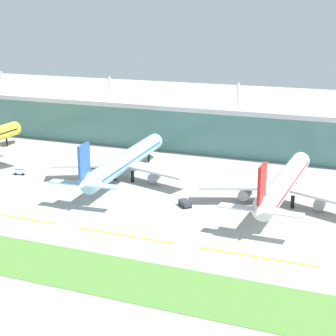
{
  "coord_description": "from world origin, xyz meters",
  "views": [
    {
      "loc": [
        57.77,
        -116.81,
        54.33
      ],
      "look_at": [
        -6.92,
        39.68,
        7.0
      ],
      "focal_mm": 60.16,
      "sensor_mm": 36.0,
      "label": 1
    }
  ],
  "objects": [
    {
      "name": "terminal_building",
      "position": [
        -0.0,
        99.33,
        9.61
      ],
      "size": [
        288.0,
        34.0,
        27.81
      ],
      "color": "slate",
      "rests_on": "ground"
    },
    {
      "name": "airliner_far_middle",
      "position": [
        29.42,
        38.7,
        6.45
      ],
      "size": [
        48.8,
        63.25,
        18.9
      ],
      "color": "white",
      "rests_on": "ground"
    },
    {
      "name": "grass_verge",
      "position": [
        0.0,
        -20.66,
        0.05
      ],
      "size": [
        300.0,
        18.0,
        0.1
      ],
      "primitive_type": "cube",
      "color": "#518438",
      "rests_on": "ground"
    },
    {
      "name": "ground_plane",
      "position": [
        0.0,
        0.0,
        0.0
      ],
      "size": [
        600.0,
        600.0,
        0.0
      ],
      "primitive_type": "plane",
      "color": "#A8A59E"
    },
    {
      "name": "taxiway_stripe_mid_east",
      "position": [
        31.0,
        0.53,
        0.02
      ],
      "size": [
        28.0,
        0.7,
        0.04
      ],
      "primitive_type": "cube",
      "color": "yellow",
      "rests_on": "ground"
    },
    {
      "name": "taxiway_stripe_centre",
      "position": [
        -3.0,
        0.53,
        0.02
      ],
      "size": [
        28.0,
        0.7,
        0.04
      ],
      "primitive_type": "cube",
      "color": "yellow",
      "rests_on": "ground"
    },
    {
      "name": "taxiway_stripe_mid_west",
      "position": [
        -37.0,
        0.53,
        0.02
      ],
      "size": [
        28.0,
        0.7,
        0.04
      ],
      "primitive_type": "cube",
      "color": "yellow",
      "rests_on": "ground"
    },
    {
      "name": "baggage_cart",
      "position": [
        -60.31,
        35.52,
        1.26
      ],
      "size": [
        3.95,
        2.81,
        2.48
      ],
      "color": "silver",
      "rests_on": "ground"
    },
    {
      "name": "pushback_tug",
      "position": [
        3.86,
        26.49,
        1.1
      ],
      "size": [
        4.82,
        4.79,
        1.85
      ],
      "color": "#333842",
      "rests_on": "ground"
    },
    {
      "name": "airliner_near_middle",
      "position": [
        -24.16,
        43.9,
        6.46
      ],
      "size": [
        48.62,
        69.62,
        18.9
      ],
      "color": "#9ED1EA",
      "rests_on": "ground"
    }
  ]
}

